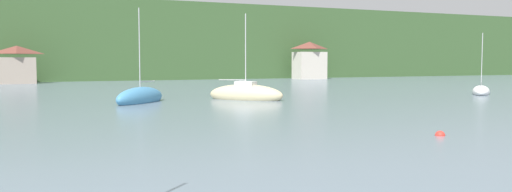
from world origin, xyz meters
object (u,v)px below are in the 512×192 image
at_px(shore_building_westcentral, 17,65).
at_px(sailboat_far_9, 246,94).
at_px(shore_building_central, 309,61).
at_px(mooring_buoy_mid, 440,136).
at_px(sailboat_far_3, 481,91).
at_px(sailboat_far_10, 140,98).

distance_m(shore_building_westcentral, sailboat_far_9, 56.42).
bearing_deg(shore_building_central, mooring_buoy_mid, -114.96).
xyz_separation_m(shore_building_central, sailboat_far_3, (-7.13, -54.81, -3.74)).
bearing_deg(sailboat_far_3, sailboat_far_10, 132.31).
height_order(sailboat_far_9, sailboat_far_10, sailboat_far_10).
relative_size(shore_building_westcentral, shore_building_central, 0.81).
relative_size(shore_building_central, sailboat_far_10, 0.87).
xyz_separation_m(shore_building_westcentral, shore_building_central, (59.93, 0.21, 0.78)).
relative_size(sailboat_far_3, mooring_buoy_mid, 14.54).
bearing_deg(sailboat_far_9, mooring_buoy_mid, -42.95).
bearing_deg(sailboat_far_9, shore_building_westcentral, 161.37).
bearing_deg(sailboat_far_3, shore_building_central, 40.13).
height_order(shore_building_westcentral, mooring_buoy_mid, shore_building_westcentral).
xyz_separation_m(shore_building_westcentral, mooring_buoy_mid, (22.99, -79.16, -3.30)).
height_order(shore_building_westcentral, sailboat_far_9, sailboat_far_9).
xyz_separation_m(sailboat_far_3, sailboat_far_10, (-40.54, 3.71, 0.15)).
distance_m(shore_building_central, sailboat_far_3, 55.40).
bearing_deg(sailboat_far_9, shore_building_central, 101.68).
relative_size(sailboat_far_3, sailboat_far_10, 0.81).
xyz_separation_m(sailboat_far_9, mooring_buoy_mid, (-0.08, -27.75, -0.56)).
xyz_separation_m(sailboat_far_3, sailboat_far_9, (-29.73, 3.18, 0.22)).
bearing_deg(shore_building_central, sailboat_far_10, -133.01).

